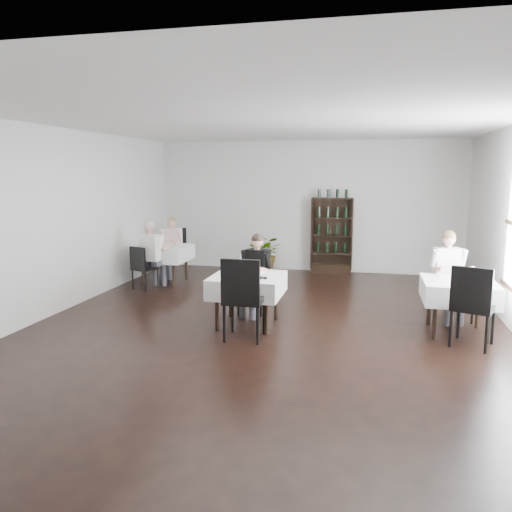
# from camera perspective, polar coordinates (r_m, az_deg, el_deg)

# --- Properties ---
(room_shell) EXTENTS (9.00, 9.00, 9.00)m
(room_shell) POSITION_cam_1_polar(r_m,az_deg,el_deg) (7.22, 1.32, 3.35)
(room_shell) COLOR black
(room_shell) RESTS_ON ground
(wine_shelf) EXTENTS (0.90, 0.28, 1.75)m
(wine_shelf) POSITION_cam_1_polar(r_m,az_deg,el_deg) (11.47, 8.65, 2.25)
(wine_shelf) COLOR black
(wine_shelf) RESTS_ON ground
(main_table) EXTENTS (1.03, 1.03, 0.77)m
(main_table) POSITION_cam_1_polar(r_m,az_deg,el_deg) (7.43, -0.98, -3.34)
(main_table) COLOR black
(main_table) RESTS_ON ground
(left_table) EXTENTS (0.98, 0.98, 0.77)m
(left_table) POSITION_cam_1_polar(r_m,az_deg,el_deg) (10.53, -10.40, 0.32)
(left_table) COLOR black
(left_table) RESTS_ON ground
(right_table) EXTENTS (0.98, 0.98, 0.77)m
(right_table) POSITION_cam_1_polar(r_m,az_deg,el_deg) (7.62, 22.14, -3.74)
(right_table) COLOR black
(right_table) RESTS_ON ground
(potted_tree) EXTENTS (0.79, 0.70, 0.83)m
(potted_tree) POSITION_cam_1_polar(r_m,az_deg,el_deg) (11.61, 1.23, 0.30)
(potted_tree) COLOR #28501B
(potted_tree) RESTS_ON ground
(main_chair_far) EXTENTS (0.43, 0.44, 0.93)m
(main_chair_far) POSITION_cam_1_polar(r_m,az_deg,el_deg) (8.18, -0.36, -2.80)
(main_chair_far) COLOR black
(main_chair_far) RESTS_ON ground
(main_chair_near) EXTENTS (0.54, 0.54, 1.15)m
(main_chair_near) POSITION_cam_1_polar(r_m,az_deg,el_deg) (6.76, -1.51, -4.32)
(main_chair_near) COLOR black
(main_chair_near) RESTS_ON ground
(left_chair_far) EXTENTS (0.63, 0.63, 1.06)m
(left_chair_far) POSITION_cam_1_polar(r_m,az_deg,el_deg) (11.14, -9.18, 0.78)
(left_chair_far) COLOR black
(left_chair_far) RESTS_ON ground
(left_chair_near) EXTENTS (0.50, 0.51, 0.86)m
(left_chair_near) POSITION_cam_1_polar(r_m,az_deg,el_deg) (9.98, -12.89, -1.01)
(left_chair_near) COLOR black
(left_chair_near) RESTS_ON ground
(right_chair_far) EXTENTS (0.57, 0.57, 0.96)m
(right_chair_far) POSITION_cam_1_polar(r_m,az_deg,el_deg) (8.33, 21.57, -3.14)
(right_chair_far) COLOR black
(right_chair_far) RESTS_ON ground
(right_chair_near) EXTENTS (0.65, 0.66, 1.10)m
(right_chair_near) POSITION_cam_1_polar(r_m,az_deg,el_deg) (7.07, 23.49, -4.77)
(right_chair_near) COLOR black
(right_chair_near) RESTS_ON ground
(diner_main) EXTENTS (0.55, 0.59, 1.31)m
(diner_main) POSITION_cam_1_polar(r_m,az_deg,el_deg) (7.96, -0.08, -1.43)
(diner_main) COLOR #43434B
(diner_main) RESTS_ON ground
(diner_left_far) EXTENTS (0.53, 0.54, 1.33)m
(diner_left_far) POSITION_cam_1_polar(r_m,az_deg,el_deg) (11.02, -9.69, 1.54)
(diner_left_far) COLOR #43434B
(diner_left_far) RESTS_ON ground
(diner_left_near) EXTENTS (0.53, 0.55, 1.35)m
(diner_left_near) POSITION_cam_1_polar(r_m,az_deg,el_deg) (10.00, -11.79, 0.74)
(diner_left_near) COLOR #43434B
(diner_left_near) RESTS_ON ground
(diner_right_far) EXTENTS (0.59, 0.62, 1.40)m
(diner_right_far) POSITION_cam_1_polar(r_m,az_deg,el_deg) (8.20, 21.18, -1.40)
(diner_right_far) COLOR #43434B
(diner_right_far) RESTS_ON ground
(plate_far) EXTENTS (0.29, 0.29, 0.07)m
(plate_far) POSITION_cam_1_polar(r_m,az_deg,el_deg) (7.64, -0.05, -1.72)
(plate_far) COLOR white
(plate_far) RESTS_ON main_table
(plate_near) EXTENTS (0.30, 0.30, 0.08)m
(plate_near) POSITION_cam_1_polar(r_m,az_deg,el_deg) (7.16, -1.49, -2.47)
(plate_near) COLOR white
(plate_near) RESTS_ON main_table
(pilsner_dark) EXTENTS (0.06, 0.06, 0.26)m
(pilsner_dark) POSITION_cam_1_polar(r_m,az_deg,el_deg) (7.35, -3.19, -1.44)
(pilsner_dark) COLOR black
(pilsner_dark) RESTS_ON main_table
(pilsner_lager) EXTENTS (0.06, 0.06, 0.27)m
(pilsner_lager) POSITION_cam_1_polar(r_m,az_deg,el_deg) (7.49, -2.57, -1.24)
(pilsner_lager) COLOR gold
(pilsner_lager) RESTS_ON main_table
(coke_bottle) EXTENTS (0.07, 0.07, 0.27)m
(coke_bottle) POSITION_cam_1_polar(r_m,az_deg,el_deg) (7.45, -1.82, -1.27)
(coke_bottle) COLOR silver
(coke_bottle) RESTS_ON main_table
(napkin_cutlery) EXTENTS (0.22, 0.20, 0.02)m
(napkin_cutlery) POSITION_cam_1_polar(r_m,az_deg,el_deg) (7.19, 0.53, -2.51)
(napkin_cutlery) COLOR black
(napkin_cutlery) RESTS_ON main_table
(pepper_mill) EXTENTS (0.05, 0.05, 0.11)m
(pepper_mill) POSITION_cam_1_polar(r_m,az_deg,el_deg) (7.71, 22.87, -2.09)
(pepper_mill) COLOR black
(pepper_mill) RESTS_ON right_table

